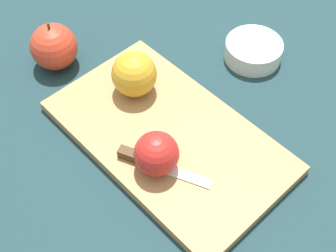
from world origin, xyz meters
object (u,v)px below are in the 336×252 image
apple_half_right (157,154)px  knife (146,160)px  apple_half_left (134,74)px  apple_whole (54,47)px  bowl (253,49)px

apple_half_right → knife: size_ratio=0.51×
apple_half_left → apple_whole: size_ratio=0.80×
apple_half_left → apple_half_right: size_ratio=1.13×
knife → apple_whole: bearing=148.7°
apple_half_right → apple_half_left: bearing=171.0°
apple_half_left → apple_whole: 0.18m
apple_half_right → bowl: apple_half_right is taller
apple_half_left → knife: apple_half_left is taller
apple_half_left → apple_half_right: bearing=-29.7°
apple_whole → bowl: bearing=58.0°
apple_half_left → knife: bearing=-35.3°
knife → bowl: bearing=74.6°
knife → bowl: bowl is taller
apple_whole → knife: bearing=1.9°
apple_half_left → bowl: bearing=70.8°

